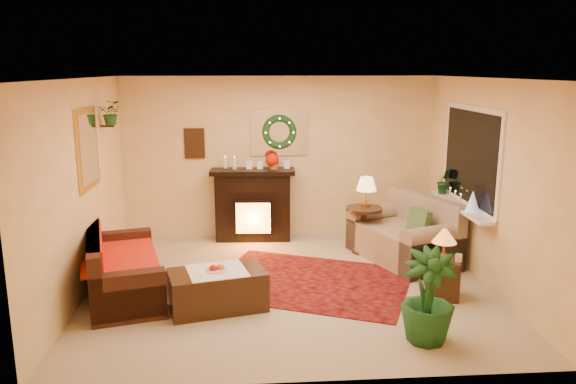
{
  "coord_description": "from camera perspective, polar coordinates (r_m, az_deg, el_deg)",
  "views": [
    {
      "loc": [
        -0.52,
        -6.71,
        2.72
      ],
      "look_at": [
        0.0,
        0.35,
        1.15
      ],
      "focal_mm": 35.0,
      "sensor_mm": 36.0,
      "label": 1
    }
  ],
  "objects": [
    {
      "name": "wall_art",
      "position": [
        9.06,
        -9.47,
        4.9
      ],
      "size": [
        0.32,
        0.03,
        0.48
      ],
      "primitive_type": "cube",
      "color": "#381E11",
      "rests_on": "wall_back"
    },
    {
      "name": "mini_tree",
      "position": [
        7.61,
        18.25,
        -0.89
      ],
      "size": [
        0.18,
        0.18,
        0.28
      ],
      "primitive_type": "cone",
      "color": "silver",
      "rests_on": "window_sill"
    },
    {
      "name": "mantel_mirror",
      "position": [
        9.02,
        -0.89,
        6.0
      ],
      "size": [
        0.92,
        0.02,
        0.72
      ],
      "primitive_type": "cube",
      "color": "white",
      "rests_on": "wall_back"
    },
    {
      "name": "hanging_plant",
      "position": [
        8.01,
        -17.45,
        6.55
      ],
      "size": [
        0.33,
        0.28,
        0.36
      ],
      "primitive_type": "imported",
      "color": "#194719",
      "rests_on": "wall_left"
    },
    {
      "name": "poinsettia",
      "position": [
        8.86,
        -1.61,
        3.26
      ],
      "size": [
        0.21,
        0.21,
        0.21
      ],
      "primitive_type": "sphere",
      "color": "red",
      "rests_on": "fireplace"
    },
    {
      "name": "end_table_square",
      "position": [
        7.08,
        15.33,
        -8.22
      ],
      "size": [
        0.48,
        0.48,
        0.48
      ],
      "primitive_type": "cube",
      "rotation": [
        0.0,
        0.0,
        -0.24
      ],
      "color": "black",
      "rests_on": "floor"
    },
    {
      "name": "gold_mirror",
      "position": [
        7.34,
        -19.7,
        4.18
      ],
      "size": [
        0.03,
        0.84,
        1.0
      ],
      "primitive_type": "cube",
      "color": "gold",
      "rests_on": "wall_left"
    },
    {
      "name": "area_rug",
      "position": [
        7.38,
        2.27,
        -9.08
      ],
      "size": [
        3.0,
        2.67,
        0.01
      ],
      "primitive_type": "cube",
      "rotation": [
        0.0,
        0.0,
        -0.4
      ],
      "color": "maroon",
      "rests_on": "floor"
    },
    {
      "name": "lamp_cream",
      "position": [
        8.39,
        7.94,
        -0.3
      ],
      "size": [
        0.3,
        0.3,
        0.46
      ],
      "primitive_type": "cone",
      "color": "#FFC88A",
      "rests_on": "side_table_round"
    },
    {
      "name": "fruit_bowl",
      "position": [
        6.5,
        -7.24,
        -8.05
      ],
      "size": [
        0.25,
        0.25,
        0.06
      ],
      "primitive_type": "cylinder",
      "color": "silver",
      "rests_on": "coffee_table"
    },
    {
      "name": "wall_left",
      "position": [
        7.14,
        -20.22,
        0.25
      ],
      "size": [
        4.5,
        4.5,
        0.0
      ],
      "primitive_type": "plane",
      "color": "#EFD88C",
      "rests_on": "ground"
    },
    {
      "name": "floor",
      "position": [
        7.26,
        0.21,
        -9.5
      ],
      "size": [
        5.0,
        5.0,
        0.0
      ],
      "primitive_type": "plane",
      "color": "beige",
      "rests_on": "ground"
    },
    {
      "name": "lamp_tiffany",
      "position": [
        6.93,
        15.6,
        -4.52
      ],
      "size": [
        0.29,
        0.29,
        0.43
      ],
      "primitive_type": "cone",
      "color": "orange",
      "rests_on": "end_table_square"
    },
    {
      "name": "fireplace",
      "position": [
        9.02,
        -3.58,
        -1.46
      ],
      "size": [
        1.2,
        0.43,
        1.08
      ],
      "primitive_type": "cube",
      "rotation": [
        0.0,
        0.0,
        -0.05
      ],
      "color": "black",
      "rests_on": "floor"
    },
    {
      "name": "ceiling",
      "position": [
        6.73,
        0.22,
        11.48
      ],
      "size": [
        5.0,
        5.0,
        0.0
      ],
      "primitive_type": "plane",
      "color": "white",
      "rests_on": "ground"
    },
    {
      "name": "floor_palm",
      "position": [
        5.89,
        14.04,
        -10.54
      ],
      "size": [
        1.73,
        1.73,
        2.88
      ],
      "primitive_type": "imported",
      "rotation": [
        0.0,
        0.0,
        -0.07
      ],
      "color": "black",
      "rests_on": "floor"
    },
    {
      "name": "wall_right",
      "position": [
        7.5,
        19.63,
        0.85
      ],
      "size": [
        4.5,
        4.5,
        0.0
      ],
      "primitive_type": "plane",
      "color": "#EFD88C",
      "rests_on": "ground"
    },
    {
      "name": "side_table_round",
      "position": [
        8.49,
        7.67,
        -4.01
      ],
      "size": [
        0.68,
        0.68,
        0.7
      ],
      "primitive_type": "cylinder",
      "rotation": [
        0.0,
        0.0,
        -0.31
      ],
      "color": "#3D1C14",
      "rests_on": "floor"
    },
    {
      "name": "mantel_candle_b",
      "position": [
        8.83,
        -5.45,
        2.92
      ],
      "size": [
        0.06,
        0.06,
        0.19
      ],
      "primitive_type": "cylinder",
      "color": "white",
      "rests_on": "fireplace"
    },
    {
      "name": "wreath",
      "position": [
        8.97,
        -0.87,
        6.09
      ],
      "size": [
        0.55,
        0.11,
        0.55
      ],
      "primitive_type": "torus",
      "rotation": [
        1.57,
        0.0,
        0.0
      ],
      "color": "#194719",
      "rests_on": "wall_back"
    },
    {
      "name": "sofa",
      "position": [
        7.16,
        -16.34,
        -6.67
      ],
      "size": [
        1.24,
        1.98,
        0.79
      ],
      "primitive_type": "cube",
      "rotation": [
        0.0,
        0.0,
        0.25
      ],
      "color": "#58311F",
      "rests_on": "floor"
    },
    {
      "name": "window_frame",
      "position": [
        7.95,
        18.09,
        3.41
      ],
      "size": [
        0.03,
        1.86,
        1.36
      ],
      "primitive_type": "cube",
      "color": "white",
      "rests_on": "wall_right"
    },
    {
      "name": "wall_back",
      "position": [
        9.09,
        -0.89,
        3.5
      ],
      "size": [
        5.0,
        5.0,
        0.0
      ],
      "primitive_type": "plane",
      "color": "#EFD88C",
      "rests_on": "ground"
    },
    {
      "name": "window_sill",
      "position": [
        8.04,
        17.07,
        -1.37
      ],
      "size": [
        0.22,
        1.86,
        0.04
      ],
      "primitive_type": "cube",
      "color": "white",
      "rests_on": "wall_right"
    },
    {
      "name": "wall_front",
      "position": [
        4.71,
        2.35,
        -5.03
      ],
      "size": [
        5.0,
        5.0,
        0.0
      ],
      "primitive_type": "plane",
      "color": "#EFD88C",
      "rests_on": "ground"
    },
    {
      "name": "window_glass",
      "position": [
        7.94,
        17.99,
        3.41
      ],
      "size": [
        0.02,
        1.7,
        1.22
      ],
      "primitive_type": "cube",
      "color": "black",
      "rests_on": "wall_right"
    },
    {
      "name": "sill_plant",
      "position": [
        8.62,
        15.6,
        1.1
      ],
      "size": [
        0.28,
        0.22,
        0.5
      ],
      "primitive_type": "imported",
      "color": "black",
      "rests_on": "window_sill"
    },
    {
      "name": "coffee_table",
      "position": [
        6.59,
        -7.18,
        -9.97
      ],
      "size": [
        1.19,
        0.84,
        0.45
      ],
      "primitive_type": "cube",
      "rotation": [
        0.0,
        0.0,
        0.24
      ],
      "color": "black",
      "rests_on": "floor"
    },
    {
      "name": "red_throw",
      "position": [
        7.28,
        -16.79,
        -6.18
      ],
      "size": [
        0.88,
        1.43,
        0.02
      ],
      "primitive_type": "cube",
      "color": "#E8421D",
      "rests_on": "sofa"
    },
    {
      "name": "mantel_candle_a",
      "position": [
        8.9,
        -6.39,
        2.97
      ],
      "size": [
        0.06,
        0.06,
        0.17
      ],
      "primitive_type": "cylinder",
      "color": "#F5F2C5",
      "rests_on": "fireplace"
    },
    {
      "name": "loveseat",
      "position": [
        8.25,
        11.57,
        -3.96
      ],
      "size": [
        1.44,
        1.82,
        0.92
      ],
      "primitive_type": "cube",
      "rotation": [
        0.0,
        0.0,
        0.37
      ],
      "color": "#ABA390",
      "rests_on": "floor"
    }
  ]
}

